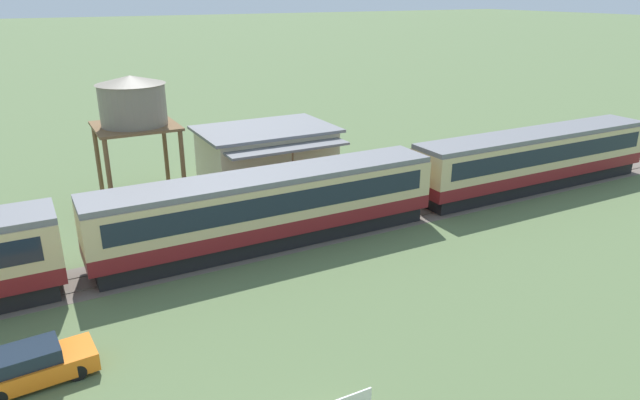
# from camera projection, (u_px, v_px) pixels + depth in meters

# --- Properties ---
(ground_plane) EXTENTS (600.00, 600.00, 0.00)m
(ground_plane) POSITION_uv_depth(u_px,v_px,m) (328.00, 230.00, 33.11)
(ground_plane) COLOR #566B42
(passenger_train) EXTENTS (59.54, 3.20, 4.01)m
(passenger_train) POSITION_uv_depth(u_px,v_px,m) (274.00, 204.00, 30.84)
(passenger_train) COLOR maroon
(passenger_train) RESTS_ON ground_plane
(railway_track) EXTENTS (93.37, 3.60, 0.04)m
(railway_track) POSITION_uv_depth(u_px,v_px,m) (284.00, 240.00, 31.84)
(railway_track) COLOR #665B51
(railway_track) RESTS_ON ground_plane
(station_building) EXTENTS (9.21, 7.64, 4.21)m
(station_building) POSITION_uv_depth(u_px,v_px,m) (267.00, 157.00, 39.94)
(station_building) COLOR beige
(station_building) RESTS_ON ground_plane
(water_tower) EXTENTS (4.87, 4.87, 8.33)m
(water_tower) POSITION_uv_depth(u_px,v_px,m) (133.00, 104.00, 34.69)
(water_tower) COLOR brown
(water_tower) RESTS_ON ground_plane
(parked_car_orange) EXTENTS (4.21, 2.01, 1.38)m
(parked_car_orange) POSITION_uv_depth(u_px,v_px,m) (33.00, 366.00, 20.16)
(parked_car_orange) COLOR orange
(parked_car_orange) RESTS_ON ground_plane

